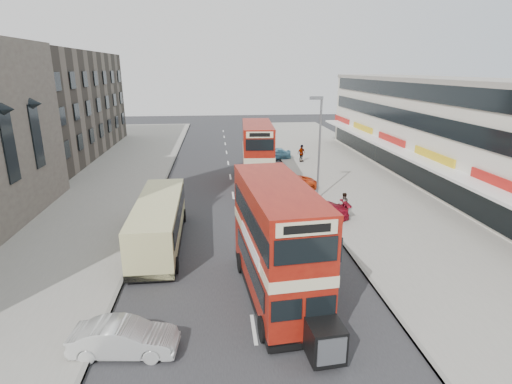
# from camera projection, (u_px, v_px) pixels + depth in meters

# --- Properties ---
(ground) EXTENTS (160.00, 160.00, 0.00)m
(ground) POSITION_uv_depth(u_px,v_px,m) (259.00, 364.00, 14.34)
(ground) COLOR #28282B
(ground) RESTS_ON ground
(road_surface) EXTENTS (12.00, 90.00, 0.01)m
(road_surface) POSITION_uv_depth(u_px,v_px,m) (233.00, 195.00, 33.35)
(road_surface) COLOR #28282B
(road_surface) RESTS_ON ground
(pavement_right) EXTENTS (12.00, 90.00, 0.15)m
(pavement_right) POSITION_uv_depth(u_px,v_px,m) (373.00, 190.00, 34.48)
(pavement_right) COLOR gray
(pavement_right) RESTS_ON ground
(pavement_left) EXTENTS (12.00, 90.00, 0.15)m
(pavement_left) POSITION_uv_depth(u_px,v_px,m) (83.00, 199.00, 32.18)
(pavement_left) COLOR gray
(pavement_left) RESTS_ON ground
(kerb_left) EXTENTS (0.20, 90.00, 0.16)m
(kerb_left) POSITION_uv_depth(u_px,v_px,m) (158.00, 197.00, 32.75)
(kerb_left) COLOR gray
(kerb_left) RESTS_ON ground
(kerb_right) EXTENTS (0.20, 90.00, 0.16)m
(kerb_right) POSITION_uv_depth(u_px,v_px,m) (305.00, 192.00, 33.92)
(kerb_right) COLOR gray
(kerb_right) RESTS_ON ground
(brick_terrace) EXTENTS (14.00, 28.00, 12.00)m
(brick_terrace) POSITION_uv_depth(u_px,v_px,m) (36.00, 105.00, 46.59)
(brick_terrace) COLOR #66594C
(brick_terrace) RESTS_ON ground
(commercial_row) EXTENTS (9.90, 46.20, 9.30)m
(commercial_row) POSITION_uv_depth(u_px,v_px,m) (455.00, 132.00, 35.79)
(commercial_row) COLOR beige
(commercial_row) RESTS_ON ground
(street_lamp) EXTENTS (1.00, 0.20, 8.12)m
(street_lamp) POSITION_uv_depth(u_px,v_px,m) (319.00, 141.00, 30.67)
(street_lamp) COLOR slate
(street_lamp) RESTS_ON ground
(bus_main) EXTENTS (3.39, 9.48, 5.18)m
(bus_main) POSITION_uv_depth(u_px,v_px,m) (277.00, 242.00, 17.80)
(bus_main) COLOR black
(bus_main) RESTS_ON ground
(bus_second) EXTENTS (3.09, 9.58, 5.20)m
(bus_second) POSITION_uv_depth(u_px,v_px,m) (258.00, 153.00, 36.60)
(bus_second) COLOR black
(bus_second) RESTS_ON ground
(coach) EXTENTS (2.64, 9.69, 2.56)m
(coach) POSITION_uv_depth(u_px,v_px,m) (159.00, 221.00, 23.64)
(coach) COLOR black
(coach) RESTS_ON ground
(car_left_front) EXTENTS (3.99, 1.73, 1.28)m
(car_left_front) POSITION_uv_depth(u_px,v_px,m) (124.00, 338.00, 14.72)
(car_left_front) COLOR beige
(car_left_front) RESTS_ON ground
(car_right_a) EXTENTS (4.65, 1.99, 1.34)m
(car_right_a) POSITION_uv_depth(u_px,v_px,m) (315.00, 212.00, 27.54)
(car_right_a) COLOR maroon
(car_right_a) RESTS_ON ground
(car_right_b) EXTENTS (4.85, 2.71, 1.28)m
(car_right_b) POSITION_uv_depth(u_px,v_px,m) (289.00, 184.00, 34.44)
(car_right_b) COLOR #E14316
(car_right_b) RESTS_ON ground
(car_right_c) EXTENTS (4.07, 1.64, 1.39)m
(car_right_c) POSITION_uv_depth(u_px,v_px,m) (273.00, 153.00, 46.38)
(car_right_c) COLOR #60A4C1
(car_right_c) RESTS_ON ground
(pedestrian_near) EXTENTS (0.68, 0.52, 1.66)m
(pedestrian_near) POSITION_uv_depth(u_px,v_px,m) (343.00, 204.00, 28.25)
(pedestrian_near) COLOR gray
(pedestrian_near) RESTS_ON pavement_right
(pedestrian_far) EXTENTS (1.19, 1.00, 1.90)m
(pedestrian_far) POSITION_uv_depth(u_px,v_px,m) (301.00, 153.00, 44.46)
(pedestrian_far) COLOR gray
(pedestrian_far) RESTS_ON pavement_right
(cyclist) EXTENTS (0.71, 1.81, 2.13)m
(cyclist) POSITION_uv_depth(u_px,v_px,m) (280.00, 183.00, 34.40)
(cyclist) COLOR gray
(cyclist) RESTS_ON ground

